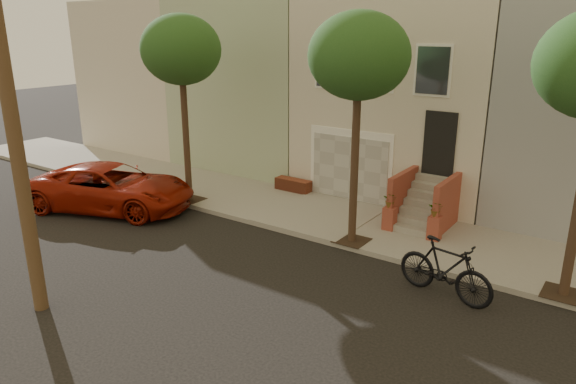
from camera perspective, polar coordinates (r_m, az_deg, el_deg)
The scene contains 7 objects.
ground at distance 12.88m, azimuth -5.57°, elevation -10.41°, with size 90.00×90.00×0.00m, color black.
sidewalk at distance 16.89m, azimuth 6.27°, elevation -3.17°, with size 40.00×3.70×0.15m, color gray.
house_row at distance 21.26m, azimuth 14.40°, elevation 10.61°, with size 33.10×11.70×7.00m.
tree_left at distance 18.02m, azimuth -11.56°, elevation 14.79°, with size 2.70×2.57×6.30m.
tree_mid at distance 14.07m, azimuth 7.70°, elevation 14.29°, with size 2.70×2.57×6.30m.
pickup_truck at distance 18.85m, azimuth -18.64°, elevation 0.47°, with size 2.59×5.62×1.56m, color maroon.
motorcycle at distance 12.68m, azimuth 16.72°, elevation -8.04°, with size 0.66×2.35×1.41m, color black.
Camera 1 is at (7.50, -8.56, 6.02)m, focal length 32.72 mm.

